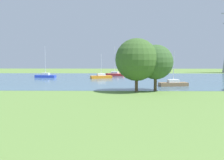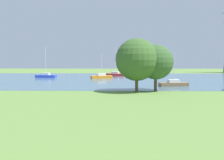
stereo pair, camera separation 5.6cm
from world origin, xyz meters
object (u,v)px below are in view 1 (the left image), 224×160
Objects in this scene: sailboat_brown at (173,83)px; sailboat_blue at (45,76)px; tree_east_far at (137,60)px; sailboat_red at (115,74)px; tree_east_near at (156,62)px; sailboat_orange at (101,76)px.

sailboat_blue reaches higher than sailboat_brown.
sailboat_brown is at bearing 46.61° from tree_east_far.
tree_east_far reaches higher than sailboat_brown.
tree_east_near is at bearing -78.20° from sailboat_red.
tree_east_far is at bearing -83.61° from sailboat_red.
sailboat_blue is (-16.20, -6.00, -0.00)m from sailboat_red.
sailboat_red is 1.05× the size of sailboat_blue.
sailboat_orange is 0.74× the size of tree_east_far.
tree_east_far reaches higher than sailboat_orange.
sailboat_orange is (-2.95, -7.84, -0.02)m from sailboat_red.
tree_east_near reaches higher than sailboat_brown.
sailboat_orange is 23.84m from tree_east_near.
sailboat_red is 25.47m from sailboat_brown.
tree_east_near is (22.38, -23.56, 3.65)m from sailboat_blue.
sailboat_brown is 0.87× the size of tree_east_near.
sailboat_brown is 0.77× the size of tree_east_far.
sailboat_brown is at bearing -50.11° from sailboat_orange.
sailboat_blue is (-13.25, 1.85, 0.02)m from sailboat_orange.
tree_east_near is at bearing 17.67° from tree_east_far.
tree_east_far is (6.35, -22.59, 4.04)m from sailboat_orange.
sailboat_blue is at bearing 146.46° from sailboat_brown.
sailboat_blue is 32.70m from tree_east_near.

